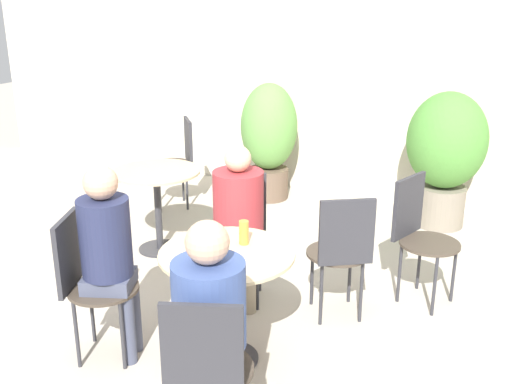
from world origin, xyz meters
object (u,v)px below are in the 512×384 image
Objects in this scene: bistro_chair_0 at (240,225)px; bistro_chair_2 at (206,365)px; bistro_chair_3 at (180,155)px; seated_person_2 at (210,316)px; potted_plant_0 at (269,135)px; bistro_chair_4 at (342,246)px; seated_person_0 at (238,213)px; cafe_table_far at (157,188)px; beer_glass_1 at (204,244)px; bistro_chair_1 at (86,274)px; bistro_chair_5 at (418,228)px; potted_plant_1 at (446,150)px; beer_glass_0 at (244,233)px; seated_person_1 at (108,246)px; cafe_table_near at (227,275)px.

bistro_chair_2 is (0.63, -1.59, 0.00)m from bistro_chair_0.
bistro_chair_3 is 0.76× the size of seated_person_2.
potted_plant_0 is (-1.33, 3.66, 0.14)m from bistro_chair_2.
seated_person_0 is (-0.73, -0.09, 0.15)m from bistro_chair_4.
cafe_table_far is 1.86m from beer_glass_1.
beer_glass_1 is (0.73, 0.17, 0.27)m from bistro_chair_1.
potted_plant_1 is (-0.07, 1.57, 0.20)m from bistro_chair_5.
bistro_chair_2 is at bearing -69.99° from potted_plant_0.
bistro_chair_3 is at bearing 111.60° from seated_person_0.
seated_person_2 is at bearing -74.62° from beer_glass_0.
bistro_chair_3 and beer_glass_1 have the same top height.
cafe_table_far is 2.19m from bistro_chair_5.
seated_person_2 reaches higher than bistro_chair_2.
bistro_chair_5 is at bearing -87.56° from potted_plant_1.
seated_person_2 is (0.57, -1.45, 0.16)m from bistro_chair_0.
seated_person_1 reaches higher than cafe_table_far.
potted_plant_1 is at bearing -0.22° from potted_plant_0.
bistro_chair_5 is 0.74× the size of seated_person_1.
bistro_chair_1 is (-0.48, -1.11, 0.00)m from bistro_chair_0.
seated_person_1 reaches higher than beer_glass_0.
potted_plant_1 reaches higher than bistro_chair_3.
seated_person_1 is at bearing -135.16° from seated_person_0.
potted_plant_0 is at bearing -91.55° from bistro_chair_2.
beer_glass_1 is at bearing -100.60° from seated_person_1.
beer_glass_1 is at bearing 165.89° from bistro_chair_5.
seated_person_2 is 0.84m from beer_glass_0.
bistro_chair_4 is at bearing -25.61° from bistro_chair_0.
seated_person_2 is at bearing -134.87° from seated_person_1.
bistro_chair_0 is 0.76× the size of seated_person_2.
bistro_chair_5 is at bearing -158.73° from bistro_chair_4.
bistro_chair_5 is 2.46m from potted_plant_0.
seated_person_2 is 8.20× the size of beer_glass_0.
beer_glass_1 is at bearing -114.46° from cafe_table_near.
beer_glass_0 is 2.81m from potted_plant_1.
bistro_chair_0 is 2.19m from potted_plant_0.
potted_plant_1 reaches higher than cafe_table_near.
seated_person_2 is (0.91, -0.39, -0.03)m from seated_person_1.
bistro_chair_4 is at bearing -54.93° from potted_plant_0.
beer_glass_1 is at bearing -5.22° from bistro_chair_3.
seated_person_1 is (1.09, -2.50, 0.19)m from bistro_chair_3.
beer_glass_1 is at bearing -98.47° from bistro_chair_1.
potted_plant_0 is at bearing 90.28° from bistro_chair_3.
bistro_chair_0 is 1.00× the size of bistro_chair_5.
bistro_chair_2 is at bearing -59.72° from beer_glass_1.
seated_person_2 reaches higher than bistro_chair_4.
bistro_chair_2 is 0.76× the size of seated_person_2.
bistro_chair_3 is 2.63m from potted_plant_1.
bistro_chair_2 is at bearing -6.22° from bistro_chair_3.
bistro_chair_4 is at bearing 15.56° from bistro_chair_3.
potted_plant_1 is (0.77, 2.70, -0.05)m from beer_glass_0.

